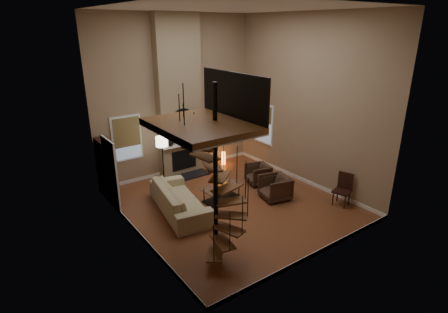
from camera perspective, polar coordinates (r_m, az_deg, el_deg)
ground at (r=10.93m, az=1.23°, el=-7.52°), size 6.00×6.50×0.01m
back_wall at (r=12.65m, az=-7.63°, el=9.40°), size 6.00×0.02×5.50m
front_wall at (r=7.70m, az=16.00°, el=1.83°), size 6.00×0.02×5.50m
left_wall at (r=8.56m, az=-14.99°, el=3.72°), size 0.02×6.50×5.50m
right_wall at (r=11.96m, az=13.06°, el=8.44°), size 0.02×6.50×5.50m
ceiling at (r=9.69m, az=1.49°, el=22.66°), size 6.00×6.50×0.01m
baseboard_back at (r=13.40m, az=-7.08°, el=-1.98°), size 6.00×0.02×0.12m
baseboard_front at (r=8.90m, az=14.25°, el=-14.83°), size 6.00×0.02×0.12m
baseboard_left at (r=9.64m, az=-13.48°, el=-11.78°), size 0.02×6.50×0.12m
baseboard_right at (r=12.75m, az=12.09°, el=-3.47°), size 0.02×6.50×0.12m
chimney_breast at (r=12.48m, az=-7.21°, el=9.28°), size 1.60×0.38×5.50m
hearth at (r=12.87m, az=-5.63°, el=-3.07°), size 1.50×0.60×0.04m
firebox at (r=12.91m, az=-6.36°, el=-0.49°), size 0.95×0.02×0.72m
mantel at (r=12.64m, az=-6.29°, el=1.96°), size 1.70×0.18×0.06m
mirror_frame at (r=12.47m, az=-6.56°, el=5.52°), size 0.94×0.10×0.94m
mirror_disc at (r=12.48m, az=-6.59°, el=5.53°), size 0.80×0.01×0.80m
vase_left at (r=12.38m, az=-8.62°, el=2.21°), size 0.24×0.24×0.25m
vase_right at (r=12.92m, az=-4.08°, el=3.06°), size 0.20×0.20×0.21m
window_back at (r=12.14m, az=-15.24°, el=2.92°), size 1.02×0.06×1.52m
window_right at (r=13.56m, az=6.33°, el=5.31°), size 0.06×1.02×1.52m
entry_door at (r=10.74m, az=-17.46°, el=-2.82°), size 0.10×1.05×2.16m
loft at (r=7.27m, az=-3.05°, el=5.51°), size 1.70×2.20×1.09m
spiral_stair at (r=7.90m, az=-1.28°, el=-4.43°), size 1.47×1.47×4.06m
hutch at (r=11.68m, az=-18.26°, el=-1.57°), size 0.37×0.79×1.76m
sofa at (r=10.41m, az=-7.19°, el=-6.70°), size 1.50×2.84×0.79m
armchair_near at (r=12.18m, az=5.74°, el=-2.75°), size 0.88×0.87×0.67m
armchair_far at (r=11.23m, az=8.49°, el=-4.91°), size 1.00×0.99×0.77m
coffee_table at (r=11.03m, az=-0.37°, el=-5.57°), size 1.35×0.76×0.47m
bowl at (r=10.98m, az=-0.52°, el=-4.47°), size 0.40×0.40×0.10m
book at (r=11.03m, az=1.57°, el=-4.55°), size 0.21×0.27×0.02m
floor_lamp at (r=11.77m, az=-9.86°, el=1.74°), size 0.39×0.39×1.71m
accent_lamp at (r=13.82m, az=-0.08°, el=-0.26°), size 0.14×0.14×0.50m
side_chair at (r=11.27m, az=18.49°, el=-4.75°), size 0.58×0.58×0.99m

